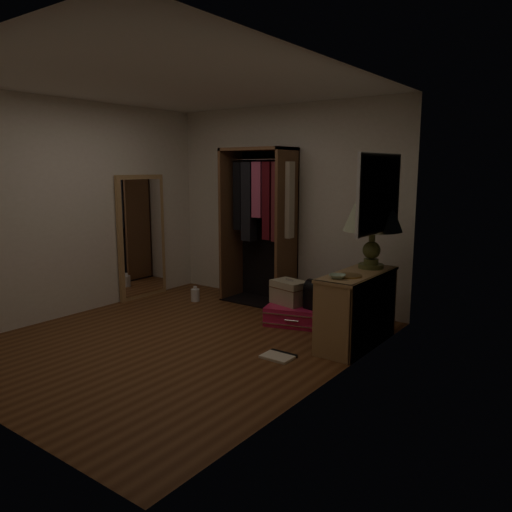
% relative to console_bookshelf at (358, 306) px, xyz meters
% --- Properties ---
extents(ground, '(4.00, 4.00, 0.00)m').
position_rel_console_bookshelf_xyz_m(ground, '(-1.54, -1.03, -0.39)').
color(ground, '#5A3319').
rests_on(ground, ground).
extents(room_walls, '(3.52, 4.02, 2.60)m').
position_rel_console_bookshelf_xyz_m(room_walls, '(-1.46, -0.99, 1.11)').
color(room_walls, beige).
rests_on(room_walls, ground).
extents(console_bookshelf, '(0.42, 1.12, 0.75)m').
position_rel_console_bookshelf_xyz_m(console_bookshelf, '(0.00, 0.00, 0.00)').
color(console_bookshelf, '#A47C4F').
rests_on(console_bookshelf, ground).
extents(open_wardrobe, '(1.01, 0.50, 2.05)m').
position_rel_console_bookshelf_xyz_m(open_wardrobe, '(-1.76, 0.74, 0.82)').
color(open_wardrobe, brown).
rests_on(open_wardrobe, ground).
extents(floor_mirror, '(0.06, 0.80, 1.70)m').
position_rel_console_bookshelf_xyz_m(floor_mirror, '(-3.24, -0.03, 0.46)').
color(floor_mirror, '#AA8452').
rests_on(floor_mirror, ground).
extents(pink_suitcase, '(0.83, 0.69, 0.22)m').
position_rel_console_bookshelf_xyz_m(pink_suitcase, '(-0.85, 0.20, -0.29)').
color(pink_suitcase, '#D1194D').
rests_on(pink_suitcase, ground).
extents(train_case, '(0.46, 0.36, 0.30)m').
position_rel_console_bookshelf_xyz_m(train_case, '(-0.97, 0.22, -0.04)').
color(train_case, tan).
rests_on(train_case, pink_suitcase).
extents(black_bag, '(0.34, 0.25, 0.33)m').
position_rel_console_bookshelf_xyz_m(black_bag, '(-0.57, 0.21, -0.01)').
color(black_bag, black).
rests_on(black_bag, pink_suitcase).
extents(table_lamp, '(0.76, 0.76, 0.77)m').
position_rel_console_bookshelf_xyz_m(table_lamp, '(0.00, 0.28, 0.92)').
color(table_lamp, '#474F26').
rests_on(table_lamp, console_bookshelf).
extents(brass_tray, '(0.25, 0.25, 0.01)m').
position_rel_console_bookshelf_xyz_m(brass_tray, '(0.00, -0.23, 0.36)').
color(brass_tray, '#A17D3E').
rests_on(brass_tray, console_bookshelf).
extents(ceramic_bowl, '(0.20, 0.20, 0.04)m').
position_rel_console_bookshelf_xyz_m(ceramic_bowl, '(-0.05, -0.39, 0.37)').
color(ceramic_bowl, '#9AB99E').
rests_on(ceramic_bowl, console_bookshelf).
extents(white_jug, '(0.15, 0.15, 0.21)m').
position_rel_console_bookshelf_xyz_m(white_jug, '(-2.49, 0.22, -0.31)').
color(white_jug, silver).
rests_on(white_jug, ground).
extents(floor_book, '(0.29, 0.24, 0.03)m').
position_rel_console_bookshelf_xyz_m(floor_book, '(-0.43, -0.80, -0.38)').
color(floor_book, beige).
rests_on(floor_book, ground).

